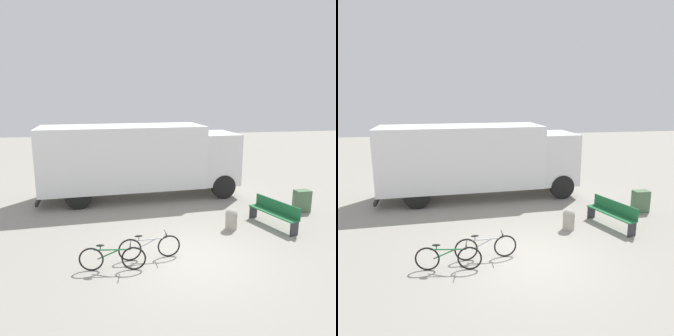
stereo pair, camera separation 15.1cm
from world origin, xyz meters
TOP-DOWN VIEW (x-y plane):
  - ground_plane at (0.00, 0.00)m, footprint 60.00×60.00m
  - delivery_truck at (-0.89, 6.07)m, footprint 8.74×2.84m
  - park_bench at (3.39, 1.81)m, footprint 1.00×2.01m
  - bicycle_near at (-2.21, -0.21)m, footprint 1.73×0.44m
  - bicycle_middle at (-1.18, 0.23)m, footprint 1.74×0.44m
  - bollard_near_bench at (1.81, 1.79)m, footprint 0.41×0.41m
  - utility_box at (5.19, 2.99)m, footprint 0.59×0.39m

SIDE VIEW (x-z plane):
  - ground_plane at x=0.00m, z-range 0.00..0.00m
  - bicycle_near at x=-2.21m, z-range -0.02..0.71m
  - bicycle_middle at x=-1.18m, z-range -0.02..0.71m
  - bollard_near_bench at x=1.81m, z-range 0.02..0.75m
  - utility_box at x=5.19m, z-range 0.00..0.85m
  - park_bench at x=3.39m, z-range 0.06..0.96m
  - delivery_truck at x=-0.89m, z-range 0.20..3.40m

